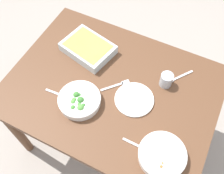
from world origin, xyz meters
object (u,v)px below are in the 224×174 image
at_px(spoon_by_stew, 143,148).
at_px(spoon_by_broccoli, 63,96).
at_px(spoon_spare, 177,78).
at_px(fork_on_table, 117,85).
at_px(drink_cup, 166,80).
at_px(broccoli_bowl, 79,100).
at_px(baking_dish, 88,48).
at_px(side_plate, 134,99).
at_px(stew_bowl, 162,155).

height_order(spoon_by_stew, spoon_by_broccoli, same).
bearing_deg(spoon_spare, fork_on_table, 34.10).
bearing_deg(drink_cup, fork_on_table, 28.37).
bearing_deg(broccoli_bowl, drink_cup, -139.18).
height_order(baking_dish, side_plate, baking_dish).
distance_m(broccoli_bowl, spoon_by_broccoli, 0.11).
height_order(broccoli_bowl, side_plate, broccoli_bowl).
bearing_deg(side_plate, fork_on_table, -19.78).
relative_size(stew_bowl, fork_on_table, 1.65).
xyz_separation_m(broccoli_bowl, side_plate, (-0.26, -0.15, -0.02)).
relative_size(spoon_by_broccoli, spoon_spare, 1.16).
height_order(stew_bowl, broccoli_bowl, broccoli_bowl).
distance_m(spoon_by_broccoli, fork_on_table, 0.31).
relative_size(baking_dish, drink_cup, 4.03).
height_order(spoon_by_stew, spoon_spare, same).
height_order(drink_cup, spoon_by_stew, drink_cup).
distance_m(baking_dish, fork_on_table, 0.31).
xyz_separation_m(drink_cup, spoon_by_stew, (-0.04, 0.41, -0.03)).
distance_m(drink_cup, fork_on_table, 0.28).
relative_size(side_plate, fork_on_table, 1.54).
bearing_deg(stew_bowl, fork_on_table, -36.86).
distance_m(broccoli_bowl, fork_on_table, 0.24).
distance_m(drink_cup, spoon_by_stew, 0.42).
height_order(side_plate, spoon_spare, side_plate).
bearing_deg(spoon_by_broccoli, fork_on_table, -139.97).
relative_size(side_plate, spoon_by_broccoli, 1.25).
relative_size(stew_bowl, spoon_by_broccoli, 1.34).
bearing_deg(spoon_by_broccoli, spoon_spare, -143.12).
distance_m(stew_bowl, spoon_spare, 0.49).
bearing_deg(stew_bowl, baking_dish, -33.47).
xyz_separation_m(stew_bowl, broccoli_bowl, (0.51, -0.09, -0.00)).
distance_m(drink_cup, spoon_by_broccoli, 0.59).
bearing_deg(side_plate, stew_bowl, 136.52).
bearing_deg(drink_cup, stew_bowl, 107.67).
xyz_separation_m(side_plate, spoon_by_stew, (-0.15, 0.24, -0.00)).
relative_size(baking_dish, spoon_by_stew, 1.95).
xyz_separation_m(baking_dish, side_plate, (-0.40, 0.19, -0.03)).
xyz_separation_m(drink_cup, side_plate, (0.12, 0.18, -0.03)).
distance_m(baking_dish, spoon_spare, 0.57).
height_order(drink_cup, fork_on_table, drink_cup).
height_order(drink_cup, spoon_by_broccoli, drink_cup).
relative_size(drink_cup, spoon_spare, 0.56).
relative_size(broccoli_bowl, baking_dish, 0.69).
bearing_deg(spoon_spare, baking_dish, 5.18).
height_order(baking_dish, fork_on_table, baking_dish).
bearing_deg(fork_on_table, baking_dish, -28.34).
xyz_separation_m(baking_dish, fork_on_table, (-0.27, 0.15, -0.03)).
bearing_deg(side_plate, spoon_by_stew, 123.04).
relative_size(baking_dish, spoon_spare, 2.25).
height_order(baking_dish, spoon_by_broccoli, baking_dish).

